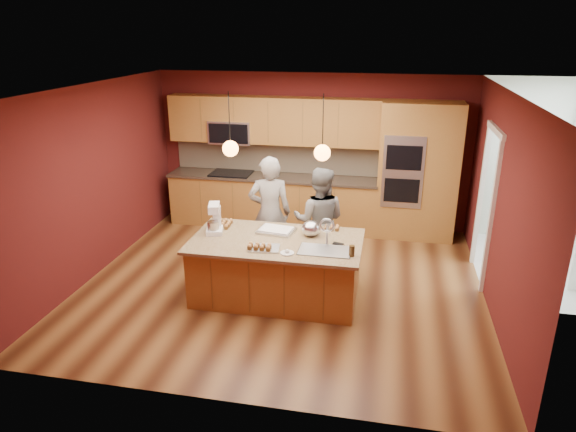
% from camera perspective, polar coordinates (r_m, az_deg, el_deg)
% --- Properties ---
extents(floor, '(5.50, 5.50, 0.00)m').
position_cam_1_polar(floor, '(7.34, -0.60, -7.49)').
color(floor, '#452311').
rests_on(floor, ground).
extents(ceiling, '(5.50, 5.50, 0.00)m').
position_cam_1_polar(ceiling, '(6.54, -0.68, 13.95)').
color(ceiling, silver).
rests_on(ceiling, ground).
extents(wall_back, '(5.50, 0.00, 5.50)m').
position_cam_1_polar(wall_back, '(9.19, 2.60, 7.24)').
color(wall_back, '#4E1414').
rests_on(wall_back, ground).
extents(wall_front, '(5.50, 0.00, 5.50)m').
position_cam_1_polar(wall_front, '(4.58, -7.14, -6.77)').
color(wall_front, '#4E1414').
rests_on(wall_front, ground).
extents(wall_left, '(0.00, 5.00, 5.00)m').
position_cam_1_polar(wall_left, '(7.84, -20.75, 3.63)').
color(wall_left, '#4E1414').
rests_on(wall_left, ground).
extents(wall_right, '(0.00, 5.00, 5.00)m').
position_cam_1_polar(wall_right, '(6.83, 22.57, 1.03)').
color(wall_right, '#4E1414').
rests_on(wall_right, ground).
extents(cabinet_run, '(3.74, 0.64, 2.30)m').
position_cam_1_polar(cabinet_run, '(9.17, -1.90, 4.85)').
color(cabinet_run, '#9A6229').
rests_on(cabinet_run, floor).
extents(oven_column, '(1.30, 0.62, 2.30)m').
position_cam_1_polar(oven_column, '(8.86, 14.19, 4.81)').
color(oven_column, '#9A6229').
rests_on(oven_column, floor).
extents(doorway_trim, '(0.08, 1.11, 2.20)m').
position_cam_1_polar(doorway_trim, '(7.66, 21.09, 0.86)').
color(doorway_trim, silver).
rests_on(doorway_trim, wall_right).
extents(pendant_left, '(0.20, 0.20, 0.80)m').
position_cam_1_polar(pendant_left, '(6.46, -6.41, 7.49)').
color(pendant_left, black).
rests_on(pendant_left, ceiling).
extents(pendant_right, '(0.20, 0.20, 0.80)m').
position_cam_1_polar(pendant_right, '(6.21, 3.83, 7.06)').
color(pendant_right, black).
rests_on(pendant_right, ceiling).
extents(island, '(2.22, 1.25, 1.20)m').
position_cam_1_polar(island, '(6.83, -1.16, -5.76)').
color(island, '#9A6229').
rests_on(island, floor).
extents(person_left, '(0.69, 0.53, 1.71)m').
position_cam_1_polar(person_left, '(7.52, -2.04, 0.32)').
color(person_left, black).
rests_on(person_left, floor).
extents(person_right, '(0.77, 0.60, 1.58)m').
position_cam_1_polar(person_right, '(7.42, 3.49, -0.53)').
color(person_right, gray).
rests_on(person_right, floor).
extents(stand_mixer, '(0.27, 0.33, 0.40)m').
position_cam_1_polar(stand_mixer, '(6.92, -8.17, -0.48)').
color(stand_mixer, white).
rests_on(stand_mixer, island).
extents(sheet_cake, '(0.52, 0.42, 0.05)m').
position_cam_1_polar(sheet_cake, '(6.93, -1.32, -1.59)').
color(sheet_cake, silver).
rests_on(sheet_cake, island).
extents(cooling_rack, '(0.41, 0.32, 0.02)m').
position_cam_1_polar(cooling_rack, '(6.41, -2.68, -3.58)').
color(cooling_rack, silver).
rests_on(cooling_rack, island).
extents(mixing_bowl, '(0.25, 0.25, 0.21)m').
position_cam_1_polar(mixing_bowl, '(6.78, 2.57, -1.40)').
color(mixing_bowl, silver).
rests_on(mixing_bowl, island).
extents(plate, '(0.17, 0.17, 0.01)m').
position_cam_1_polar(plate, '(6.28, -0.09, -4.13)').
color(plate, silver).
rests_on(plate, island).
extents(tumbler, '(0.07, 0.07, 0.14)m').
position_cam_1_polar(tumbler, '(6.24, 7.10, -3.86)').
color(tumbler, '#3C2B12').
rests_on(tumbler, island).
extents(phone, '(0.15, 0.11, 0.01)m').
position_cam_1_polar(phone, '(6.57, 5.60, -3.10)').
color(phone, black).
rests_on(phone, island).
extents(cupcakes_left, '(0.23, 0.30, 0.07)m').
position_cam_1_polar(cupcakes_left, '(7.19, -7.21, -0.84)').
color(cupcakes_left, '#B77E43').
rests_on(cupcakes_left, island).
extents(cupcakes_rack, '(0.31, 0.15, 0.07)m').
position_cam_1_polar(cupcakes_rack, '(6.36, -3.20, -3.40)').
color(cupcakes_rack, '#B77E43').
rests_on(cupcakes_rack, island).
extents(cupcakes_right, '(0.22, 0.14, 0.06)m').
position_cam_1_polar(cupcakes_right, '(7.02, 4.88, -1.28)').
color(cupcakes_right, '#B77E43').
rests_on(cupcakes_right, island).
extents(dryer, '(0.76, 0.77, 1.06)m').
position_cam_1_polar(dryer, '(8.85, 29.29, -1.50)').
color(dryer, white).
rests_on(dryer, floor).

